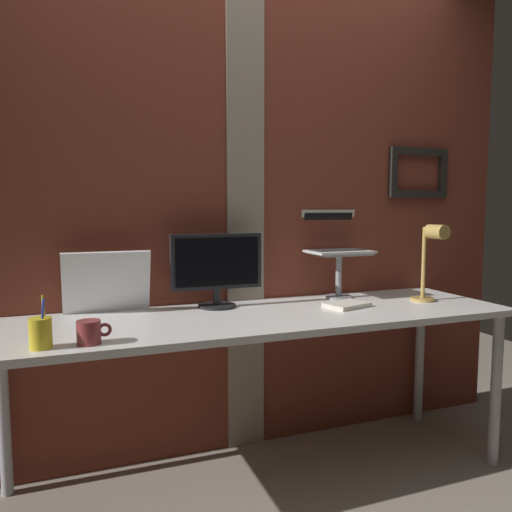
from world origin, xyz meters
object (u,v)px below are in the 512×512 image
object	(u,v)px
desk_lamp	(431,254)
coffee_mug	(90,332)
laptop	(333,240)
monitor	(217,266)
pen_cup	(41,333)
whiteboard_panel	(107,282)

from	to	relation	value
desk_lamp	coffee_mug	bearing A→B (deg)	-173.54
laptop	desk_lamp	world-z (taller)	laptop
monitor	pen_cup	world-z (taller)	monitor
monitor	pen_cup	bearing A→B (deg)	-148.84
monitor	coffee_mug	distance (m)	0.76
desk_lamp	pen_cup	size ratio (longest dim) A/B	2.19
monitor	whiteboard_panel	size ratio (longest dim) A/B	1.16
laptop	pen_cup	distance (m)	1.52
monitor	laptop	size ratio (longest dim) A/B	1.37
desk_lamp	coffee_mug	world-z (taller)	desk_lamp
monitor	whiteboard_panel	world-z (taller)	monitor
desk_lamp	coffee_mug	size ratio (longest dim) A/B	3.30
laptop	coffee_mug	world-z (taller)	laptop
whiteboard_panel	pen_cup	distance (m)	0.56
whiteboard_panel	desk_lamp	distance (m)	1.56
desk_lamp	pen_cup	xyz separation A→B (m)	(-1.77, -0.18, -0.19)
laptop	whiteboard_panel	bearing A→B (deg)	-178.66
whiteboard_panel	coffee_mug	xyz separation A→B (m)	(-0.09, -0.49, -0.10)
whiteboard_panel	pen_cup	world-z (taller)	whiteboard_panel
monitor	laptop	bearing A→B (deg)	6.18
laptop	whiteboard_panel	xyz separation A→B (m)	(-1.16, -0.03, -0.16)
laptop	whiteboard_panel	size ratio (longest dim) A/B	0.84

